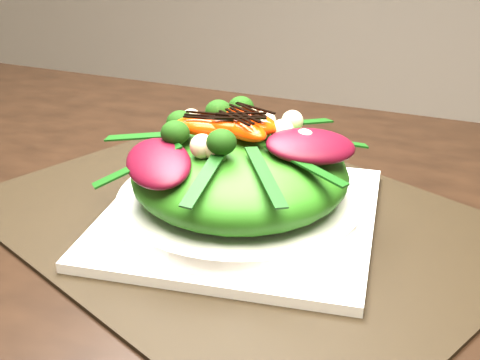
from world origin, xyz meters
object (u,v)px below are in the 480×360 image
at_px(plate_base, 240,215).
at_px(orange_segment, 232,120).
at_px(dining_table, 23,245).
at_px(placemat, 240,221).
at_px(salad_bowl, 240,203).
at_px(lettuce_mound, 240,174).

bearing_deg(plate_base, orange_segment, 124.62).
distance_m(dining_table, placemat, 0.21).
bearing_deg(placemat, orange_segment, 124.62).
bearing_deg(placemat, plate_base, 180.00).
xyz_separation_m(plate_base, orange_segment, (-0.02, 0.03, 0.08)).
height_order(salad_bowl, lettuce_mound, lettuce_mound).
bearing_deg(salad_bowl, dining_table, -156.27).
relative_size(dining_table, lettuce_mound, 8.16).
height_order(placemat, plate_base, plate_base).
bearing_deg(lettuce_mound, orange_segment, 124.62).
height_order(dining_table, plate_base, dining_table).
bearing_deg(salad_bowl, lettuce_mound, 26.57).
xyz_separation_m(plate_base, salad_bowl, (0.00, 0.00, 0.01)).
height_order(dining_table, salad_bowl, dining_table).
bearing_deg(orange_segment, plate_base, -55.38).
xyz_separation_m(placemat, lettuce_mound, (-0.00, 0.00, 0.05)).
height_order(dining_table, lettuce_mound, dining_table).
bearing_deg(dining_table, placemat, 23.73).
distance_m(placemat, lettuce_mound, 0.05).
bearing_deg(orange_segment, lettuce_mound, -55.38).
bearing_deg(plate_base, placemat, 0.00).
height_order(plate_base, lettuce_mound, lettuce_mound).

